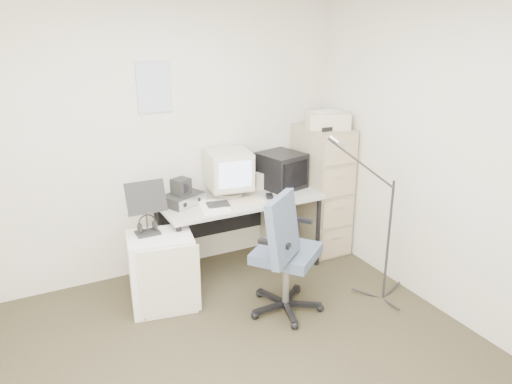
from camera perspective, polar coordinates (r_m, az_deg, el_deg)
name	(u,v)px	position (r m, az deg, el deg)	size (l,w,h in m)	color
floor	(248,376)	(3.65, -0.92, -20.27)	(3.60, 3.60, 0.01)	#2F2A1D
wall_back	(159,142)	(4.62, -11.00, 5.58)	(3.60, 0.02, 2.50)	beige
wall_right	(459,167)	(4.09, 22.23, 2.71)	(0.02, 3.60, 2.50)	beige
wall_calendar	(154,87)	(4.52, -11.61, 11.69)	(0.30, 0.02, 0.44)	white
filing_cabinet	(321,189)	(5.17, 7.48, 0.31)	(0.40, 0.60, 1.30)	#A5A08C
printer	(328,120)	(4.94, 8.22, 8.11)	(0.40, 0.27, 0.15)	beige
desk	(240,233)	(4.81, -1.88, -4.70)	(1.50, 0.70, 0.73)	#9E9C91
crt_monitor	(229,173)	(4.67, -3.16, 2.13)	(0.39, 0.41, 0.43)	beige
crt_tv	(281,170)	(4.91, 2.86, 2.51)	(0.38, 0.40, 0.34)	black
desk_speaker	(259,181)	(4.87, 0.35, 1.27)	(0.09, 0.09, 0.16)	beige
keyboard	(240,202)	(4.50, -1.86, -1.20)	(0.44, 0.16, 0.02)	beige
mouse	(269,196)	(4.65, 1.55, -0.46)	(0.06, 0.10, 0.03)	black
radio_receiver	(183,199)	(4.53, -8.33, -0.78)	(0.34, 0.24, 0.10)	black
radio_speaker	(181,186)	(4.49, -8.57, 0.63)	(0.14, 0.13, 0.14)	black
papers	(214,207)	(4.42, -4.82, -1.67)	(0.24, 0.33, 0.02)	white
pc_tower	(274,236)	(5.10, 2.08, -5.09)	(0.20, 0.46, 0.43)	beige
office_chair	(286,251)	(4.05, 3.49, -6.74)	(0.63, 0.63, 1.09)	#3A4963
side_cart	(162,271)	(4.28, -10.72, -8.86)	(0.52, 0.42, 0.64)	silver
music_stand	(146,207)	(4.11, -12.48, -1.72)	(0.32, 0.17, 0.46)	black
headphones	(147,226)	(4.21, -12.31, -3.82)	(0.16, 0.16, 0.03)	black
mic_stand	(390,224)	(4.29, 15.06, -3.50)	(0.02, 0.02, 1.41)	black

